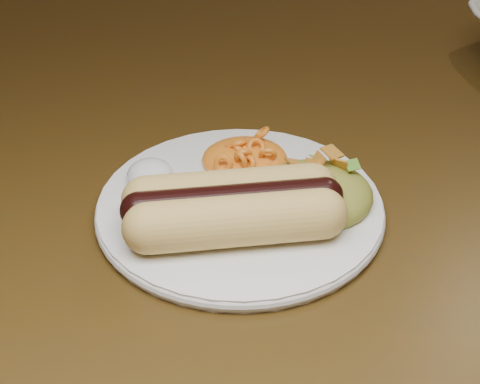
{
  "coord_description": "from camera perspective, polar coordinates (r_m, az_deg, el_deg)",
  "views": [
    {
      "loc": [
        0.01,
        -0.59,
        1.13
      ],
      "look_at": [
        0.02,
        -0.09,
        0.77
      ],
      "focal_mm": 55.0,
      "sensor_mm": 36.0,
      "label": 1
    }
  ],
  "objects": [
    {
      "name": "plate",
      "position": [
        0.63,
        0.0,
        -1.22
      ],
      "size": [
        0.28,
        0.28,
        0.01
      ],
      "primitive_type": "cylinder",
      "rotation": [
        0.0,
        0.0,
        0.18
      ],
      "color": "white",
      "rests_on": "table"
    },
    {
      "name": "taco_salad",
      "position": [
        0.62,
        5.88,
        0.59
      ],
      "size": [
        0.1,
        0.09,
        0.04
      ],
      "rotation": [
        0.0,
        0.0,
        0.28
      ],
      "color": "#BD7D27",
      "rests_on": "plate"
    },
    {
      "name": "mac_and_cheese",
      "position": [
        0.66,
        0.38,
        3.38
      ],
      "size": [
        0.1,
        0.09,
        0.03
      ],
      "primitive_type": "ellipsoid",
      "rotation": [
        0.0,
        0.0,
        0.33
      ],
      "color": "orange",
      "rests_on": "plate"
    },
    {
      "name": "hotdog",
      "position": [
        0.58,
        -0.54,
        -1.11
      ],
      "size": [
        0.15,
        0.09,
        0.04
      ],
      "rotation": [
        0.0,
        0.0,
        0.11
      ],
      "color": "#EAC66B",
      "rests_on": "plate"
    },
    {
      "name": "table",
      "position": [
        0.75,
        -2.0,
        -3.41
      ],
      "size": [
        1.6,
        0.9,
        0.75
      ],
      "color": "#3A250A",
      "rests_on": "floor"
    },
    {
      "name": "sour_cream",
      "position": [
        0.64,
        -7.01,
        1.67
      ],
      "size": [
        0.05,
        0.05,
        0.02
      ],
      "primitive_type": "ellipsoid",
      "rotation": [
        0.0,
        0.0,
        -0.36
      ],
      "color": "silver",
      "rests_on": "plate"
    }
  ]
}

